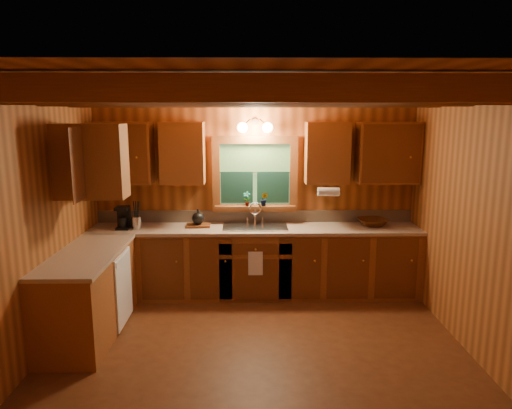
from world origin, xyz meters
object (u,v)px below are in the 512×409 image
object	(u,v)px
cutting_board	(198,225)
wicker_basket	(372,222)
coffee_maker	(123,217)
sink	(255,230)

from	to	relation	value
cutting_board	wicker_basket	size ratio (longest dim) A/B	0.82
cutting_board	coffee_maker	bearing A→B (deg)	-178.34
sink	wicker_basket	size ratio (longest dim) A/B	2.20
sink	coffee_maker	distance (m)	1.68
coffee_maker	wicker_basket	world-z (taller)	coffee_maker
cutting_board	sink	bearing A→B (deg)	-6.59
coffee_maker	cutting_board	world-z (taller)	coffee_maker
sink	wicker_basket	distance (m)	1.53
wicker_basket	sink	bearing A→B (deg)	-177.72
coffee_maker	wicker_basket	xyz separation A→B (m)	(3.20, 0.11, -0.10)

